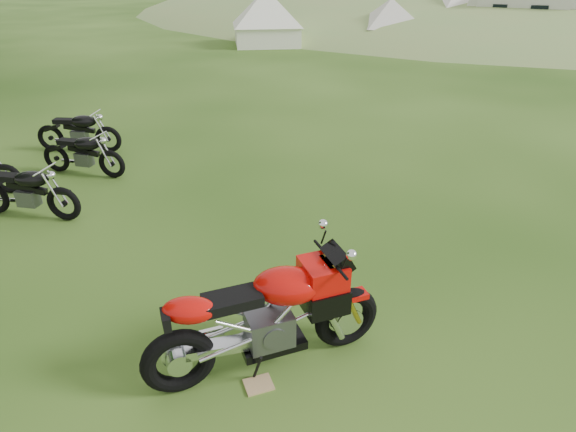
{
  "coord_description": "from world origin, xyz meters",
  "views": [
    {
      "loc": [
        0.16,
        -4.57,
        3.5
      ],
      "look_at": [
        0.16,
        0.4,
        0.87
      ],
      "focal_mm": 30.0,
      "sensor_mm": 36.0,
      "label": 1
    }
  ],
  "objects_px": {
    "tent_left": "(266,16)",
    "vintage_moto_b": "(82,153)",
    "plywood_board": "(259,385)",
    "caravan": "(518,19)",
    "vintage_moto_a": "(25,190)",
    "vintage_moto_c": "(78,131)",
    "sport_motorcycle": "(266,310)",
    "tent_right": "(457,12)",
    "tent_mid": "(390,19)"
  },
  "relations": [
    {
      "from": "tent_left",
      "to": "vintage_moto_b",
      "type": "bearing_deg",
      "value": -107.01
    },
    {
      "from": "plywood_board",
      "to": "caravan",
      "type": "xyz_separation_m",
      "value": [
        11.22,
        21.26,
        1.12
      ]
    },
    {
      "from": "vintage_moto_a",
      "to": "vintage_moto_c",
      "type": "height_order",
      "value": "vintage_moto_c"
    },
    {
      "from": "sport_motorcycle",
      "to": "vintage_moto_a",
      "type": "xyz_separation_m",
      "value": [
        -3.78,
        3.11,
        -0.22
      ]
    },
    {
      "from": "plywood_board",
      "to": "sport_motorcycle",
      "type": "bearing_deg",
      "value": 74.08
    },
    {
      "from": "vintage_moto_a",
      "to": "tent_left",
      "type": "height_order",
      "value": "tent_left"
    },
    {
      "from": "vintage_moto_b",
      "to": "vintage_moto_c",
      "type": "relative_size",
      "value": 0.95
    },
    {
      "from": "vintage_moto_c",
      "to": "tent_right",
      "type": "bearing_deg",
      "value": 56.0
    },
    {
      "from": "sport_motorcycle",
      "to": "caravan",
      "type": "relative_size",
      "value": 0.46
    },
    {
      "from": "sport_motorcycle",
      "to": "tent_mid",
      "type": "height_order",
      "value": "tent_mid"
    },
    {
      "from": "tent_left",
      "to": "tent_right",
      "type": "bearing_deg",
      "value": 2.36
    },
    {
      "from": "tent_left",
      "to": "tent_mid",
      "type": "relative_size",
      "value": 1.13
    },
    {
      "from": "tent_right",
      "to": "tent_mid",
      "type": "bearing_deg",
      "value": -169.54
    },
    {
      "from": "vintage_moto_b",
      "to": "tent_right",
      "type": "relative_size",
      "value": 0.53
    },
    {
      "from": "tent_left",
      "to": "caravan",
      "type": "height_order",
      "value": "tent_left"
    },
    {
      "from": "tent_mid",
      "to": "caravan",
      "type": "height_order",
      "value": "caravan"
    },
    {
      "from": "tent_mid",
      "to": "vintage_moto_a",
      "type": "bearing_deg",
      "value": -120.72
    },
    {
      "from": "plywood_board",
      "to": "caravan",
      "type": "height_order",
      "value": "caravan"
    },
    {
      "from": "tent_right",
      "to": "caravan",
      "type": "distance_m",
      "value": 2.86
    },
    {
      "from": "plywood_board",
      "to": "vintage_moto_b",
      "type": "xyz_separation_m",
      "value": [
        -3.48,
        5.05,
        0.42
      ]
    },
    {
      "from": "tent_right",
      "to": "vintage_moto_a",
      "type": "bearing_deg",
      "value": -129.74
    },
    {
      "from": "sport_motorcycle",
      "to": "vintage_moto_b",
      "type": "bearing_deg",
      "value": 105.68
    },
    {
      "from": "tent_mid",
      "to": "caravan",
      "type": "xyz_separation_m",
      "value": [
        6.06,
        -0.15,
        0.01
      ]
    },
    {
      "from": "caravan",
      "to": "vintage_moto_b",
      "type": "bearing_deg",
      "value": -110.95
    },
    {
      "from": "tent_left",
      "to": "tent_right",
      "type": "height_order",
      "value": "tent_right"
    },
    {
      "from": "plywood_board",
      "to": "tent_right",
      "type": "relative_size",
      "value": 0.08
    },
    {
      "from": "sport_motorcycle",
      "to": "tent_right",
      "type": "height_order",
      "value": "tent_right"
    },
    {
      "from": "tent_left",
      "to": "vintage_moto_c",
      "type": "bearing_deg",
      "value": -109.89
    },
    {
      "from": "vintage_moto_a",
      "to": "plywood_board",
      "type": "bearing_deg",
      "value": -31.47
    },
    {
      "from": "vintage_moto_c",
      "to": "caravan",
      "type": "relative_size",
      "value": 0.35
    },
    {
      "from": "tent_left",
      "to": "tent_mid",
      "type": "distance_m",
      "value": 5.9
    },
    {
      "from": "vintage_moto_b",
      "to": "sport_motorcycle",
      "type": "bearing_deg",
      "value": -38.81
    },
    {
      "from": "vintage_moto_a",
      "to": "tent_left",
      "type": "xyz_separation_m",
      "value": [
        2.98,
        17.55,
        0.81
      ]
    },
    {
      "from": "vintage_moto_b",
      "to": "tent_right",
      "type": "bearing_deg",
      "value": 69.76
    },
    {
      "from": "tent_mid",
      "to": "caravan",
      "type": "distance_m",
      "value": 6.06
    },
    {
      "from": "vintage_moto_a",
      "to": "tent_right",
      "type": "xyz_separation_m",
      "value": [
        12.35,
        19.12,
        0.88
      ]
    },
    {
      "from": "sport_motorcycle",
      "to": "tent_left",
      "type": "height_order",
      "value": "tent_left"
    },
    {
      "from": "vintage_moto_c",
      "to": "tent_left",
      "type": "height_order",
      "value": "tent_left"
    },
    {
      "from": "plywood_board",
      "to": "vintage_moto_a",
      "type": "distance_m",
      "value": 5.03
    },
    {
      "from": "sport_motorcycle",
      "to": "plywood_board",
      "type": "height_order",
      "value": "sport_motorcycle"
    },
    {
      "from": "plywood_board",
      "to": "vintage_moto_b",
      "type": "distance_m",
      "value": 6.14
    },
    {
      "from": "vintage_moto_a",
      "to": "caravan",
      "type": "distance_m",
      "value": 23.29
    },
    {
      "from": "vintage_moto_c",
      "to": "tent_mid",
      "type": "bearing_deg",
      "value": 62.75
    },
    {
      "from": "tent_mid",
      "to": "tent_right",
      "type": "distance_m",
      "value": 3.67
    },
    {
      "from": "vintage_moto_b",
      "to": "tent_right",
      "type": "distance_m",
      "value": 21.27
    },
    {
      "from": "plywood_board",
      "to": "vintage_moto_c",
      "type": "bearing_deg",
      "value": 122.65
    },
    {
      "from": "tent_right",
      "to": "caravan",
      "type": "relative_size",
      "value": 0.63
    },
    {
      "from": "vintage_moto_b",
      "to": "tent_mid",
      "type": "xyz_separation_m",
      "value": [
        8.63,
        16.36,
        0.69
      ]
    },
    {
      "from": "tent_left",
      "to": "caravan",
      "type": "xyz_separation_m",
      "value": [
        11.94,
        0.33,
        -0.13
      ]
    },
    {
      "from": "vintage_moto_b",
      "to": "tent_left",
      "type": "bearing_deg",
      "value": 94.71
    }
  ]
}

